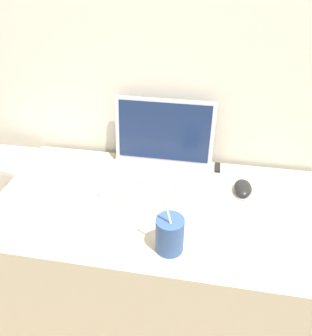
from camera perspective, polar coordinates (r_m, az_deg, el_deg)
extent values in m
cube|color=silver|center=(1.17, 4.77, 22.87)|extent=(7.00, 0.04, 2.50)
cube|color=beige|center=(1.38, 1.46, -18.54)|extent=(1.16, 0.57, 0.77)
cube|color=silver|center=(1.18, 0.34, -2.20)|extent=(0.37, 0.23, 0.02)
cube|color=gray|center=(1.19, 0.48, -1.27)|extent=(0.33, 0.13, 0.00)
cube|color=silver|center=(1.22, 1.42, 6.39)|extent=(0.37, 0.05, 0.24)
cube|color=#19284C|center=(1.22, 1.38, 6.30)|extent=(0.34, 0.04, 0.22)
cylinder|color=#33518C|center=(0.92, 2.41, -11.52)|extent=(0.08, 0.08, 0.11)
cylinder|color=black|center=(0.88, 2.49, -9.23)|extent=(0.07, 0.07, 0.01)
cylinder|color=white|center=(0.86, 2.26, -8.40)|extent=(0.05, 0.02, 0.19)
ellipsoid|color=#B2B2B7|center=(1.18, 14.80, -3.95)|extent=(0.07, 0.10, 0.01)
ellipsoid|color=black|center=(1.17, 14.90, -3.39)|extent=(0.06, 0.10, 0.04)
cube|color=silver|center=(1.36, -19.74, 0.85)|extent=(0.42, 0.18, 0.02)
cube|color=black|center=(1.28, 10.67, 0.08)|extent=(0.02, 0.06, 0.01)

